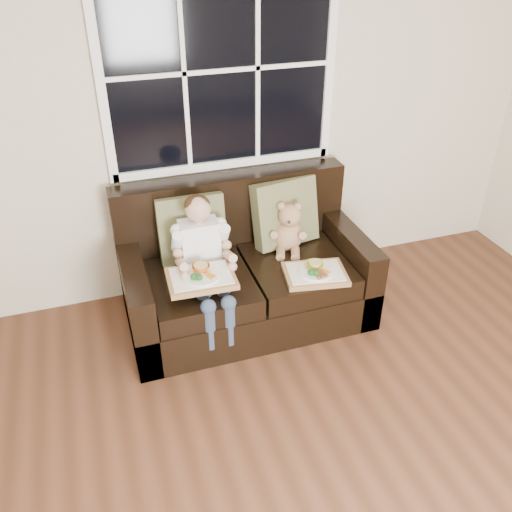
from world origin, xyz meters
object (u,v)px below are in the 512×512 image
object	(u,v)px
child	(203,252)
tray_left	(201,277)
loveseat	(244,276)
teddy_bear	(289,230)
tray_right	(315,273)

from	to	relation	value
child	tray_left	world-z (taller)	child
loveseat	teddy_bear	xyz separation A→B (m)	(0.36, 0.04, 0.29)
tray_left	tray_right	distance (m)	0.78
teddy_bear	tray_right	size ratio (longest dim) A/B	0.84
child	tray_right	size ratio (longest dim) A/B	1.85
loveseat	teddy_bear	world-z (taller)	loveseat
loveseat	child	world-z (taller)	child
loveseat	teddy_bear	size ratio (longest dim) A/B	4.39
child	teddy_bear	bearing A→B (deg)	13.67
child	teddy_bear	distance (m)	0.69
tray_left	tray_right	xyz separation A→B (m)	(0.77, -0.05, -0.10)
loveseat	tray_left	xyz separation A→B (m)	(-0.37, -0.29, 0.27)
tray_left	tray_right	world-z (taller)	tray_left
tray_right	child	bearing A→B (deg)	171.94
teddy_bear	tray_right	xyz separation A→B (m)	(0.04, -0.39, -0.12)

